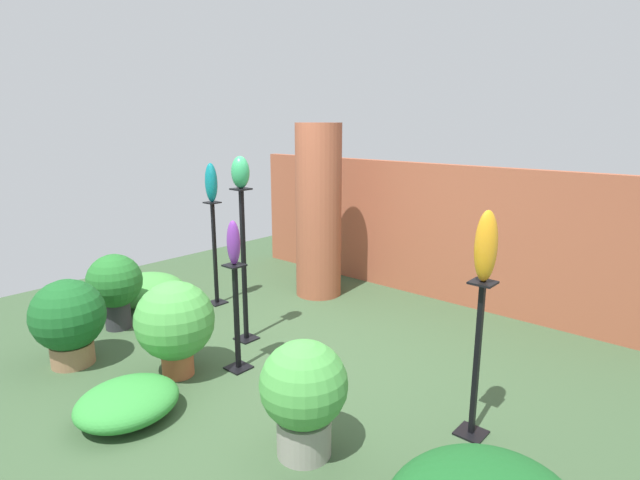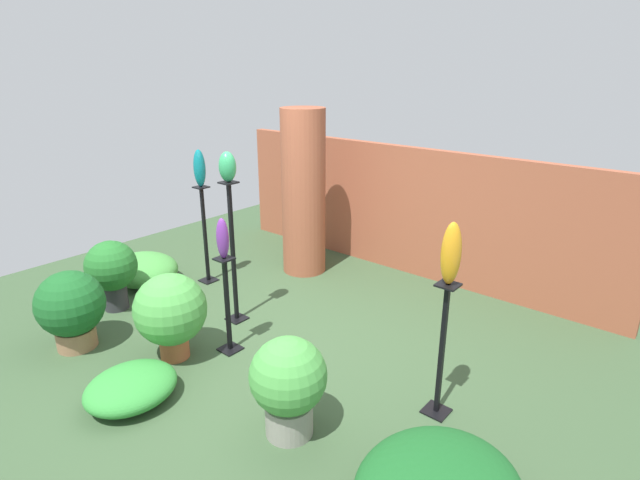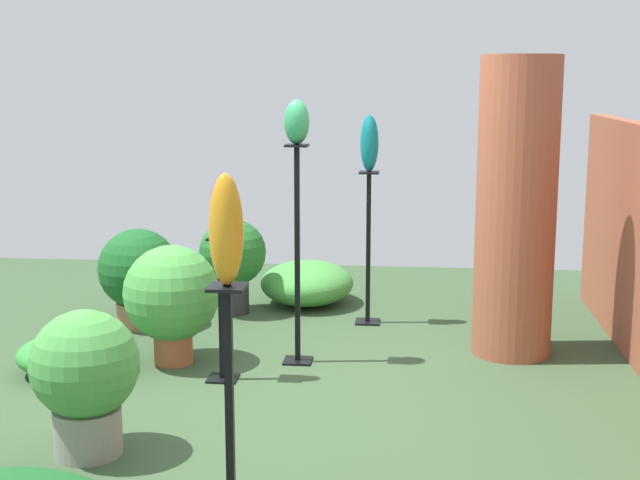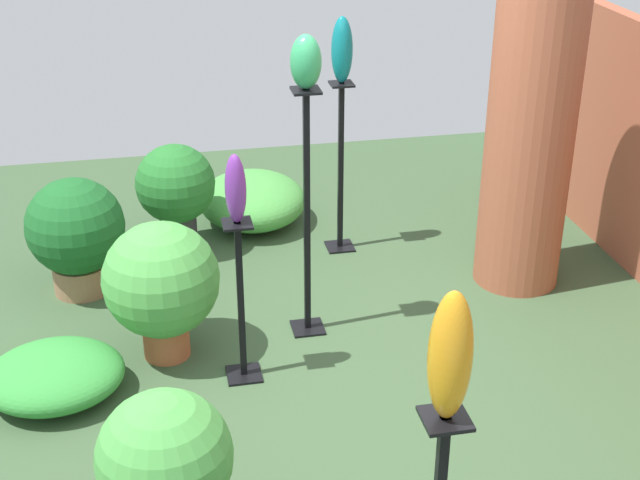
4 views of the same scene
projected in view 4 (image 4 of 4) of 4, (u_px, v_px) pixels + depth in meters
ground_plane at (322, 393)px, 5.03m from camera, size 8.00×8.00×0.00m
brick_pillar at (530, 130)px, 5.76m from camera, size 0.58×0.58×2.18m
pedestal_teal at (341, 175)px, 6.41m from camera, size 0.20×0.20×1.27m
pedestal_violet at (241, 309)px, 4.99m from camera, size 0.20×0.20×0.98m
pedestal_jade at (307, 225)px, 5.32m from camera, size 0.20×0.20×1.56m
art_vase_amber at (450, 356)px, 2.88m from camera, size 0.15×0.15×0.48m
art_vase_teal at (342, 50)px, 6.01m from camera, size 0.14×0.15×0.46m
art_vase_violet at (236, 189)px, 4.66m from camera, size 0.12×0.11×0.39m
art_vase_jade at (306, 62)px, 4.88m from camera, size 0.17×0.18×0.31m
potted_plant_near_pillar at (166, 468)px, 3.79m from camera, size 0.59×0.59×0.81m
potted_plant_mid_left at (76, 231)px, 5.89m from camera, size 0.65×0.65×0.81m
potted_plant_mid_right at (176, 189)px, 6.41m from camera, size 0.58×0.58×0.82m
potted_plant_walkway_edge at (161, 283)px, 5.16m from camera, size 0.69×0.69×0.86m
foliage_bed_east at (252, 200)px, 6.99m from camera, size 0.93×0.84×0.38m
foliage_bed_west at (54, 375)px, 4.95m from camera, size 0.69×0.78×0.27m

